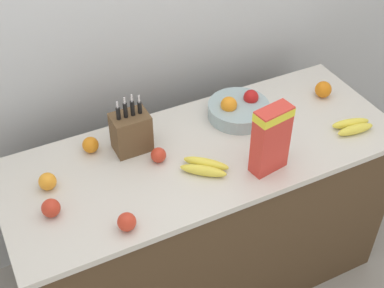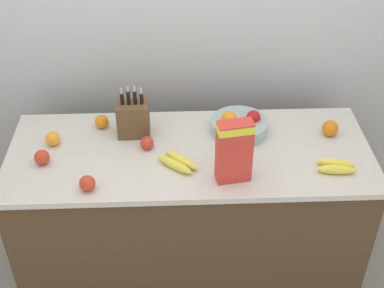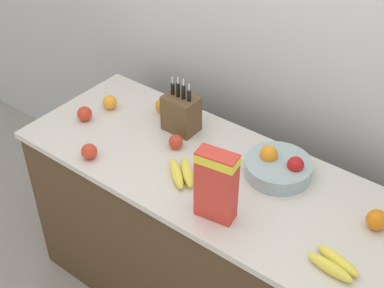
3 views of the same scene
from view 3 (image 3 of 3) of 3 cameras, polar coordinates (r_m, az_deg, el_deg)
wall_back at (r=2.47m, az=9.80°, el=11.38°), size 9.00×0.06×2.60m
counter at (r=2.59m, az=1.60°, el=-10.18°), size 1.75×0.69×0.89m
knife_block at (r=2.46m, az=-1.17°, el=3.32°), size 0.16×0.11×0.28m
cereal_box at (r=1.97m, az=2.61°, el=-4.18°), size 0.16×0.10×0.30m
fruit_bowl at (r=2.26m, az=9.20°, el=-2.42°), size 0.28×0.28×0.12m
banana_bunch_left at (r=2.23m, az=-1.09°, el=-3.08°), size 0.20×0.20×0.04m
banana_bunch_right at (r=1.95m, az=14.89°, el=-12.26°), size 0.19×0.12×0.04m
apple_middle at (r=2.36m, az=-10.91°, el=-0.79°), size 0.07×0.07×0.07m
apple_rear at (r=2.38m, az=-1.74°, el=0.24°), size 0.07×0.07×0.07m
apple_rightmost at (r=2.60m, az=-11.39°, el=3.18°), size 0.07×0.07×0.07m
orange_back_center at (r=2.66m, az=-8.75°, el=4.41°), size 0.07×0.07×0.07m
orange_front_left at (r=2.12m, az=19.11°, el=-7.66°), size 0.08×0.08×0.08m
orange_front_center at (r=2.62m, az=-3.17°, el=4.14°), size 0.07×0.07×0.07m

